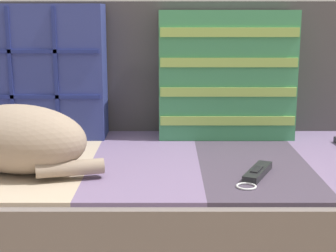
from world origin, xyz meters
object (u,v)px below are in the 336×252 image
(throw_pillow_quilted, at_px, (37,72))
(throw_pillow_striped, at_px, (225,75))
(sleeping_cat, at_px, (12,141))
(game_remote_far, at_px, (256,173))
(couch, at_px, (195,213))

(throw_pillow_quilted, height_order, throw_pillow_striped, throw_pillow_quilted)
(throw_pillow_quilted, xyz_separation_m, sleeping_cat, (0.02, -0.39, -0.13))
(throw_pillow_striped, distance_m, game_remote_far, 0.47)
(sleeping_cat, relative_size, game_remote_far, 2.15)
(couch, relative_size, game_remote_far, 9.49)
(couch, height_order, throw_pillow_quilted, throw_pillow_quilted)
(throw_pillow_quilted, bearing_deg, couch, -23.16)
(game_remote_far, bearing_deg, sleeping_cat, 176.67)
(game_remote_far, bearing_deg, throw_pillow_striped, 94.63)
(sleeping_cat, distance_m, game_remote_far, 0.62)
(throw_pillow_striped, bearing_deg, sleeping_cat, -146.21)
(throw_pillow_quilted, bearing_deg, game_remote_far, -33.61)
(throw_pillow_quilted, xyz_separation_m, game_remote_far, (0.64, -0.43, -0.21))
(sleeping_cat, bearing_deg, couch, 20.09)
(throw_pillow_quilted, relative_size, throw_pillow_striped, 0.99)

